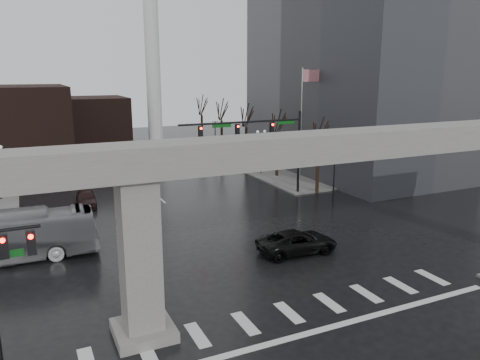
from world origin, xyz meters
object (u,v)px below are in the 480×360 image
(pickup_truck, at_px, (297,242))
(city_bus, at_px, (3,238))
(signal_mast_arm, at_px, (264,136))
(far_car, at_px, (86,198))

(pickup_truck, relative_size, city_bus, 0.48)
(signal_mast_arm, bearing_deg, pickup_truck, -108.66)
(signal_mast_arm, xyz_separation_m, pickup_truck, (-4.47, -13.25, -5.08))
(signal_mast_arm, xyz_separation_m, far_car, (-15.60, 3.97, -5.12))
(pickup_truck, bearing_deg, signal_mast_arm, -15.57)
(signal_mast_arm, distance_m, pickup_truck, 14.88)
(pickup_truck, height_order, city_bus, city_bus)
(pickup_truck, xyz_separation_m, far_car, (-11.13, 17.22, -0.03))
(pickup_truck, distance_m, far_car, 20.50)
(city_bus, bearing_deg, pickup_truck, -106.99)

